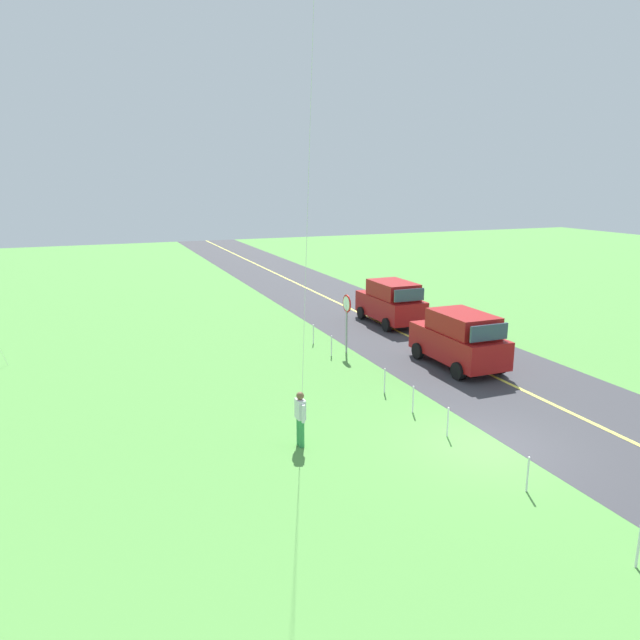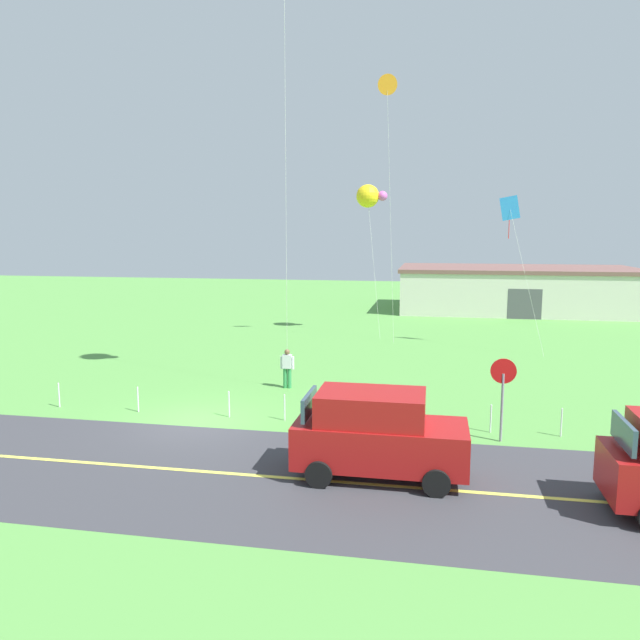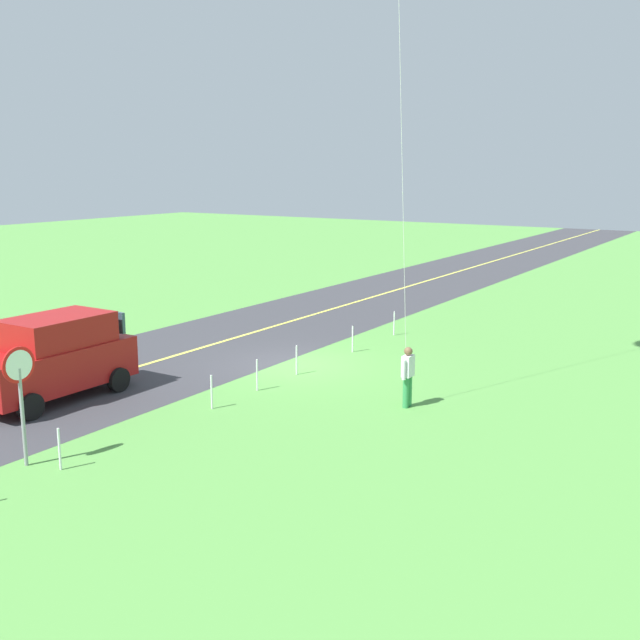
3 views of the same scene
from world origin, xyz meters
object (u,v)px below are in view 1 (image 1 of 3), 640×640
object	(u,v)px
car_parked_east_near	(391,302)
person_adult_near	(300,417)
car_suv_foreground	(459,339)
stop_sign	(347,312)

from	to	relation	value
car_parked_east_near	person_adult_near	distance (m)	15.01
car_suv_foreground	person_adult_near	distance (m)	9.44
car_parked_east_near	stop_sign	world-z (taller)	stop_sign
car_parked_east_near	person_adult_near	size ratio (longest dim) A/B	2.75
stop_sign	person_adult_near	xyz separation A→B (m)	(-7.85, 4.98, -0.94)
car_parked_east_near	stop_sign	distance (m)	5.87
car_suv_foreground	car_parked_east_near	distance (m)	7.42
car_parked_east_near	stop_sign	xyz separation A→B (m)	(-3.94, 4.31, 0.65)
car_parked_east_near	stop_sign	size ratio (longest dim) A/B	1.72
car_suv_foreground	car_parked_east_near	world-z (taller)	same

